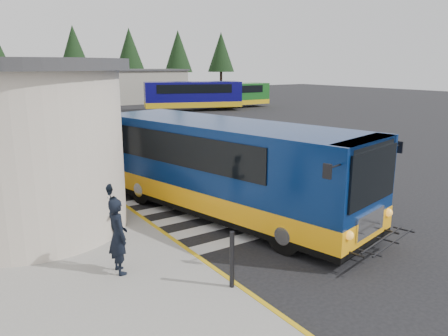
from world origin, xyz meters
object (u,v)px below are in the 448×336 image
transit_bus (226,171)px  far_bus_b (231,94)px  far_bus_a (193,94)px  pedestrian_b (108,212)px  pedestrian_a (118,236)px  bollard (232,260)px

transit_bus → far_bus_b: size_ratio=1.21×
far_bus_a → pedestrian_b: bearing=166.9°
pedestrian_b → far_bus_b: size_ratio=0.17×
pedestrian_b → far_bus_b: 39.02m
far_bus_b → far_bus_a: bearing=94.5°
pedestrian_a → far_bus_a: far_bus_a is taller
pedestrian_b → pedestrian_a: bearing=-38.4°
pedestrian_a → bollard: bearing=-136.9°
bollard → transit_bus: bearing=57.5°
far_bus_a → bollard: bearing=171.7°
pedestrian_a → far_bus_a: size_ratio=0.17×
transit_bus → pedestrian_b: bearing=172.1°
far_bus_b → bollard: bearing=146.7°
bollard → far_bus_a: bearing=61.5°
transit_bus → far_bus_b: bearing=42.0°
bollard → far_bus_a: size_ratio=0.12×
transit_bus → pedestrian_b: 4.11m
pedestrian_a → far_bus_b: 40.84m
pedestrian_b → bollard: 4.17m
pedestrian_b → bollard: (1.30, -3.96, -0.16)m
transit_bus → bollard: bearing=-135.7°
pedestrian_b → bollard: bearing=-7.4°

